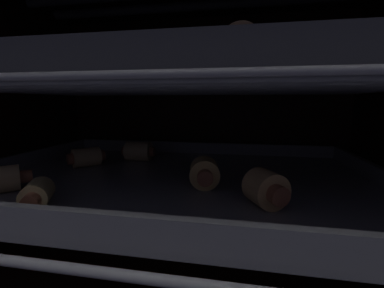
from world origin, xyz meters
TOP-DOWN VIEW (x-y plane):
  - ground_plane at (0.00, 0.00)cm, footprint 57.46×43.49cm
  - oven_wall_back at (0.00, 21.14)cm, footprint 57.46×1.20cm
  - oven_rack_lower at (0.00, -0.00)cm, footprint 52.54×40.26cm
  - baking_tray_lower at (0.00, 0.00)cm, footprint 48.45×33.64cm
  - pig_in_blanket_lower_0 at (3.93, -3.60)cm, footprint 3.78×5.42cm
  - pig_in_blanket_lower_1 at (10.22, -8.10)cm, footprint 4.33×5.18cm
  - pig_in_blanket_lower_2 at (-10.29, -12.05)cm, footprint 3.71×5.45cm
  - pig_in_blanket_lower_3 at (-16.82, -9.36)cm, footprint 4.98×4.83cm
  - pig_in_blanket_lower_4 at (-8.50, 7.94)cm, footprint 5.37×3.19cm
  - pig_in_blanket_lower_5 at (-14.63, 2.77)cm, footprint 4.74×4.95cm
  - oven_rack_upper at (0.00, -0.00)cm, footprint 52.31×40.26cm
  - baking_tray_upper at (0.00, 0.00)cm, footprint 48.45×33.64cm
  - pig_in_blanket_upper_0 at (-0.03, 13.79)cm, footprint 4.80×5.31cm
  - pig_in_blanket_upper_1 at (20.54, -2.59)cm, footprint 5.91×4.02cm
  - pig_in_blanket_upper_2 at (8.81, 7.79)cm, footprint 3.88×5.79cm
  - pig_in_blanket_upper_3 at (8.11, -9.54)cm, footprint 4.31×5.86cm
  - pig_in_blanket_upper_5 at (-6.31, 6.74)cm, footprint 5.07×3.08cm
  - pig_in_blanket_upper_6 at (5.74, 2.71)cm, footprint 3.52×4.84cm

SIDE VIEW (x-z plane):
  - ground_plane at x=0.00cm, z-range -1.20..0.00cm
  - oven_rack_lower at x=0.00cm, z-range 9.37..10.12cm
  - baking_tray_lower at x=0.00cm, z-range 9.35..12.16cm
  - pig_in_blanket_lower_2 at x=-10.29cm, z-range 10.94..13.35cm
  - pig_in_blanket_lower_5 at x=-14.63cm, z-range 10.94..13.73cm
  - pig_in_blanket_lower_3 at x=-16.82cm, z-range 10.94..13.77cm
  - pig_in_blanket_lower_4 at x=-8.50cm, z-range 10.94..14.07cm
  - pig_in_blanket_lower_0 at x=3.93cm, z-range 10.94..14.25cm
  - pig_in_blanket_lower_1 at x=10.22cm, z-range 10.94..14.30cm
  - oven_wall_back at x=0.00cm, z-range 0.00..36.29cm
  - oven_rack_upper at x=0.00cm, z-range 21.71..22.23cm
  - baking_tray_upper at x=0.00cm, z-range 21.60..23.98cm
  - pig_in_blanket_upper_1 at x=20.54cm, z-range 23.03..25.48cm
  - pig_in_blanket_upper_0 at x=-0.03cm, z-range 23.03..25.63cm
  - pig_in_blanket_upper_2 at x=8.81cm, z-range 23.03..25.76cm
  - pig_in_blanket_upper_5 at x=-6.31cm, z-range 23.03..25.96cm
  - pig_in_blanket_upper_6 at x=5.74cm, z-range 23.03..26.30cm
  - pig_in_blanket_upper_3 at x=8.11cm, z-range 23.03..26.36cm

